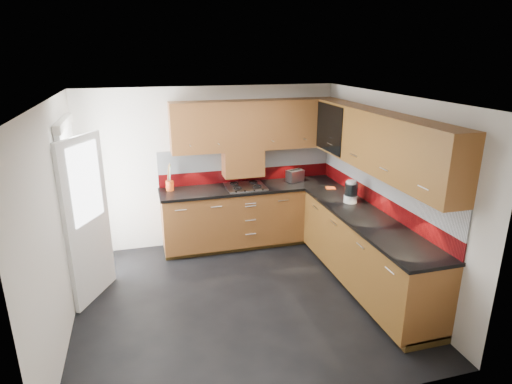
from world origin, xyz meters
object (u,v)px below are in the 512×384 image
object	(u,v)px
gas_hob	(246,186)
utensil_pot	(170,184)
food_processor	(351,192)
toaster	(295,176)

from	to	relation	value
gas_hob	utensil_pot	distance (m)	1.11
gas_hob	food_processor	xyz separation A→B (m)	(1.19, -1.01, 0.12)
gas_hob	utensil_pot	bearing A→B (deg)	171.55
gas_hob	toaster	world-z (taller)	toaster
food_processor	utensil_pot	bearing A→B (deg)	152.85
utensil_pot	food_processor	size ratio (longest dim) A/B	1.34
gas_hob	food_processor	size ratio (longest dim) A/B	1.92
utensil_pot	food_processor	distance (m)	2.58
gas_hob	toaster	bearing A→B (deg)	7.29
utensil_pot	food_processor	xyz separation A→B (m)	(2.29, -1.18, 0.05)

